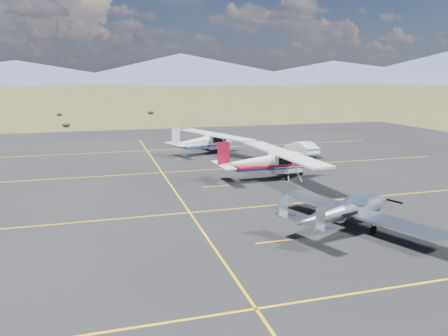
{
  "coord_description": "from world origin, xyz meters",
  "views": [
    {
      "loc": [
        -10.77,
        -21.59,
        7.73
      ],
      "look_at": [
        -2.75,
        6.13,
        1.6
      ],
      "focal_mm": 35.0,
      "sensor_mm": 36.0,
      "label": 1
    }
  ],
  "objects": [
    {
      "name": "ground",
      "position": [
        0.0,
        0.0,
        0.0
      ],
      "size": [
        1600.0,
        1600.0,
        0.0
      ],
      "primitive_type": "plane",
      "color": "#383D1C",
      "rests_on": "ground"
    },
    {
      "name": "aircraft_plain",
      "position": [
        -0.41,
        20.88,
        1.27
      ],
      "size": [
        7.95,
        11.06,
        2.86
      ],
      "rotation": [
        0.0,
        0.0,
        0.36
      ],
      "color": "white",
      "rests_on": "apron"
    },
    {
      "name": "aircraft_cessna",
      "position": [
        1.55,
        8.75,
        1.34
      ],
      "size": [
        7.13,
        11.89,
        3.01
      ],
      "rotation": [
        0.0,
        0.0,
        0.06
      ],
      "color": "white",
      "rests_on": "apron"
    },
    {
      "name": "sedan",
      "position": [
        8.38,
        17.12,
        0.71
      ],
      "size": [
        2.06,
        4.39,
        1.39
      ],
      "primitive_type": "imported",
      "rotation": [
        0.0,
        0.0,
        3.29
      ],
      "color": "silver",
      "rests_on": "apron"
    },
    {
      "name": "aircraft_low_wing",
      "position": [
        1.15,
        -2.9,
        1.0
      ],
      "size": [
        7.04,
        9.47,
        2.09
      ],
      "rotation": [
        0.0,
        0.0,
        0.36
      ],
      "color": "silver",
      "rests_on": "apron"
    },
    {
      "name": "apron",
      "position": [
        0.0,
        7.0,
        0.0
      ],
      "size": [
        72.0,
        72.0,
        0.02
      ],
      "primitive_type": "cube",
      "color": "black",
      "rests_on": "ground"
    }
  ]
}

